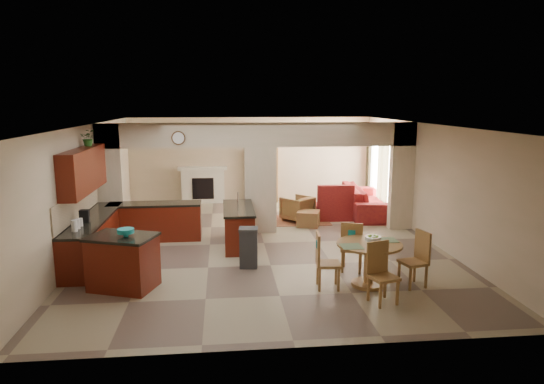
{
  "coord_description": "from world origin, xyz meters",
  "views": [
    {
      "loc": [
        -0.95,
        -11.08,
        3.35
      ],
      "look_at": [
        0.22,
        0.3,
        1.18
      ],
      "focal_mm": 32.0,
      "sensor_mm": 36.0,
      "label": 1
    }
  ],
  "objects": [
    {
      "name": "kitchen_island",
      "position": [
        -2.76,
        -2.55,
        0.5
      ],
      "size": [
        1.34,
        1.15,
        0.99
      ],
      "rotation": [
        0.0,
        0.0,
        -0.34
      ],
      "color": "#481808",
      "rests_on": "floor"
    },
    {
      "name": "partition_header",
      "position": [
        0.0,
        1.0,
        2.5
      ],
      "size": [
        8.0,
        0.25,
        0.6
      ],
      "primitive_type": "cube",
      "color": "beige",
      "rests_on": "partition_center_pier"
    },
    {
      "name": "wall_front",
      "position": [
        0.0,
        -5.0,
        1.4
      ],
      "size": [
        8.0,
        0.0,
        8.0
      ],
      "primitive_type": "plane",
      "rotation": [
        -1.57,
        0.0,
        0.0
      ],
      "color": "beige",
      "rests_on": "floor"
    },
    {
      "name": "chair_west",
      "position": [
        0.82,
        -2.91,
        0.55
      ],
      "size": [
        0.46,
        0.46,
        1.02
      ],
      "rotation": [
        0.0,
        0.0,
        1.48
      ],
      "color": "#935E32",
      "rests_on": "floor"
    },
    {
      "name": "plant",
      "position": [
        -3.82,
        -0.24,
        2.55
      ],
      "size": [
        0.36,
        0.32,
        0.36
      ],
      "primitive_type": "imported",
      "rotation": [
        0.0,
        0.0,
        0.14
      ],
      "color": "#1C4C14",
      "rests_on": "upper_cabinets"
    },
    {
      "name": "shelving_unit",
      "position": [
        0.35,
        4.82,
        0.9
      ],
      "size": [
        1.0,
        0.32,
        1.8
      ],
      "primitive_type": "cube",
      "color": "#935E32",
      "rests_on": "floor"
    },
    {
      "name": "sofa",
      "position": [
        3.3,
        2.7,
        0.42
      ],
      "size": [
        2.93,
        1.35,
        0.83
      ],
      "primitive_type": "imported",
      "rotation": [
        0.0,
        0.0,
        1.49
      ],
      "color": "maroon",
      "rests_on": "floor"
    },
    {
      "name": "drape_a_right",
      "position": [
        3.93,
        2.9,
        1.2
      ],
      "size": [
        0.1,
        0.28,
        2.3
      ],
      "primitive_type": "cube",
      "color": "#391D17",
      "rests_on": "wall_right"
    },
    {
      "name": "wall_clock",
      "position": [
        -2.0,
        0.85,
        2.45
      ],
      "size": [
        0.34,
        0.03,
        0.34
      ],
      "primitive_type": "cylinder",
      "rotation": [
        1.57,
        0.0,
        0.0
      ],
      "color": "#52351B",
      "rests_on": "partition_header"
    },
    {
      "name": "partition_right_pier",
      "position": [
        3.7,
        1.0,
        1.4
      ],
      "size": [
        0.6,
        0.25,
        2.8
      ],
      "primitive_type": "cube",
      "color": "beige",
      "rests_on": "floor"
    },
    {
      "name": "drape_b_right",
      "position": [
        3.93,
        4.6,
        1.2
      ],
      "size": [
        0.1,
        0.28,
        2.3
      ],
      "primitive_type": "cube",
      "color": "#391D17",
      "rests_on": "wall_right"
    },
    {
      "name": "drape_b_left",
      "position": [
        3.93,
        3.4,
        1.2
      ],
      "size": [
        0.1,
        0.28,
        2.3
      ],
      "primitive_type": "cube",
      "color": "#391D17",
      "rests_on": "wall_right"
    },
    {
      "name": "window_a",
      "position": [
        3.97,
        2.3,
        1.2
      ],
      "size": [
        0.02,
        0.9,
        1.9
      ],
      "primitive_type": "cube",
      "color": "white",
      "rests_on": "wall_right"
    },
    {
      "name": "fireplace",
      "position": [
        -1.6,
        4.83,
        0.61
      ],
      "size": [
        1.6,
        0.35,
        1.2
      ],
      "color": "beige",
      "rests_on": "floor"
    },
    {
      "name": "fruit_bowl",
      "position": [
        1.72,
        -2.91,
        0.88
      ],
      "size": [
        0.29,
        0.29,
        0.15
      ],
      "primitive_type": "cylinder",
      "color": "#6EB727",
      "rests_on": "dining_table"
    },
    {
      "name": "ottoman",
      "position": [
        1.33,
        1.47,
        0.21
      ],
      "size": [
        0.71,
        0.71,
        0.41
      ],
      "primitive_type": "cube",
      "rotation": [
        0.0,
        0.0,
        -0.31
      ],
      "color": "maroon",
      "rests_on": "floor"
    },
    {
      "name": "glazed_door",
      "position": [
        3.97,
        3.15,
        1.05
      ],
      "size": [
        0.02,
        0.7,
        2.1
      ],
      "primitive_type": "cube",
      "color": "white",
      "rests_on": "wall_right"
    },
    {
      "name": "chair_south",
      "position": [
        1.65,
        -3.58,
        0.55
      ],
      "size": [
        0.52,
        0.52,
        1.02
      ],
      "rotation": [
        0.0,
        0.0,
        0.3
      ],
      "color": "#935E32",
      "rests_on": "floor"
    },
    {
      "name": "trash_can",
      "position": [
        -0.45,
        -1.65,
        0.38
      ],
      "size": [
        0.39,
        0.34,
        0.76
      ],
      "primitive_type": "cube",
      "rotation": [
        0.0,
        0.0,
        -0.11
      ],
      "color": "#2E2E30",
      "rests_on": "floor"
    },
    {
      "name": "chair_east",
      "position": [
        2.55,
        -2.97,
        0.55
      ],
      "size": [
        0.51,
        0.51,
        1.02
      ],
      "rotation": [
        0.0,
        0.0,
        4.96
      ],
      "color": "#935E32",
      "rests_on": "floor"
    },
    {
      "name": "drape_a_left",
      "position": [
        3.93,
        1.7,
        1.2
      ],
      "size": [
        0.1,
        0.28,
        2.3
      ],
      "primitive_type": "cube",
      "color": "#391D17",
      "rests_on": "wall_right"
    },
    {
      "name": "window_b",
      "position": [
        3.97,
        4.0,
        1.2
      ],
      "size": [
        0.02,
        0.9,
        1.9
      ],
      "primitive_type": "cube",
      "color": "white",
      "rests_on": "wall_right"
    },
    {
      "name": "wall_right",
      "position": [
        4.0,
        0.0,
        1.4
      ],
      "size": [
        0.0,
        10.0,
        10.0
      ],
      "primitive_type": "plane",
      "rotation": [
        1.57,
        0.0,
        -1.57
      ],
      "color": "beige",
      "rests_on": "floor"
    },
    {
      "name": "ceiling_fan",
      "position": [
        1.5,
        3.0,
        2.56
      ],
      "size": [
        1.0,
        1.0,
        0.1
      ],
      "primitive_type": "cylinder",
      "color": "white",
      "rests_on": "ceiling"
    },
    {
      "name": "chaise",
      "position": [
        2.19,
        2.26,
        0.2
      ],
      "size": [
        1.03,
        0.85,
        0.41
      ],
      "primitive_type": "cube",
      "rotation": [
        0.0,
        0.0,
        -0.01
      ],
      "color": "maroon",
      "rests_on": "floor"
    },
    {
      "name": "chair_north",
      "position": [
        1.55,
        -2.15,
        0.55
      ],
      "size": [
        0.54,
        0.54,
        1.02
      ],
      "rotation": [
        0.0,
        0.0,
        2.8
      ],
      "color": "#935E32",
      "rests_on": "floor"
    },
    {
      "name": "wall_left",
      "position": [
        -4.0,
        0.0,
        1.4
      ],
      "size": [
        0.0,
        10.0,
        10.0
      ],
      "primitive_type": "plane",
      "rotation": [
        1.57,
        0.0,
        1.57
      ],
      "color": "beige",
      "rests_on": "floor"
    },
    {
      "name": "kitchen_counter",
      "position": [
        -3.26,
        -0.25,
        0.46
      ],
      "size": [
        2.52,
        3.29,
        1.48
      ],
      "color": "#481808",
      "rests_on": "floor"
    },
    {
      "name": "upper_cabinets",
      "position": [
        -3.82,
        -0.8,
        1.92
      ],
      "size": [
        0.35,
        2.4,
        0.9
      ],
      "primitive_type": "cube",
      "color": "#481808",
      "rests_on": "wall_left"
    },
    {
      "name": "floor",
      "position": [
        0.0,
        0.0,
        0.0
      ],
      "size": [
        10.0,
        10.0,
        0.0
      ],
      "primitive_type": "plane",
      "color": "gray",
      "rests_on": "ground"
    },
    {
      "name": "rug",
      "position": [
        1.2,
        2.1,
        0.01
      ],
      "size": [
        1.6,
        1.3,
        0.01
      ],
      "primitive_type": "cube",
      "color": "brown",
      "rests_on": "floor"
    },
    {
      "name": "partition_center_pier",
      "position": [
        0.0,
        1.0,
        1.1
      ],
      "size": [
        0.8,
        0.25,
        2.2
      ],
      "primitive_type": "cube",
      "color": "beige",
      "rests_on": "floor"
    },
    {
      "name": "ceiling",
      "position": [
        0.0,
        0.0,
        2.8
      ],
      "size": [
        10.0,
        10.0,
        0.0
      ],
      "primitive_type": "plane",
      "rotation": [
        3.14,
        0.0,
        0.0
      ],
      "color": "white",
      "rests_on": "wall_back"
    },
    {
      "name": "dining_table",
      "position": [
        1.67,
        -2.88,
        0.53
      ],
      "size": [
        1.18,
        1.18,
        0.81
      ],
      "color": "#935E32",
      "rests_on": "floor"
    },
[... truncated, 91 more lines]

